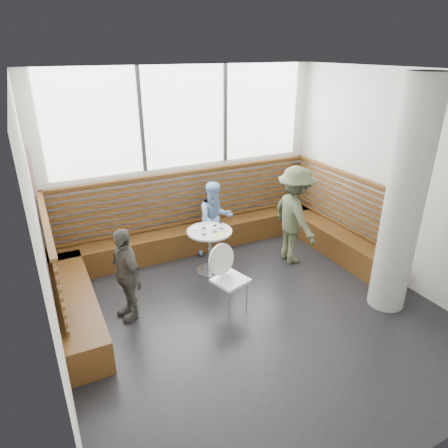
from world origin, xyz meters
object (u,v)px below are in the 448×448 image
concrete_column (404,201)px  child_left (126,274)px  child_back (215,219)px  cafe_chair (228,272)px  adult_man (295,216)px  cafe_table (210,242)px

concrete_column → child_left: bearing=158.0°
concrete_column → child_left: 3.81m
child_back → child_left: 2.19m
child_back → cafe_chair: bearing=-104.7°
cafe_chair → child_left: (-1.33, 0.41, 0.10)m
child_left → concrete_column: bearing=57.1°
concrete_column → child_left: (-3.43, 1.38, -0.94)m
adult_man → cafe_chair: bearing=118.2°
cafe_chair → adult_man: size_ratio=0.56×
concrete_column → child_back: 3.11m
concrete_column → child_back: concrete_column is taller
child_left → child_back: bearing=110.6°
concrete_column → child_back: (-1.56, 2.53, -0.93)m
cafe_table → cafe_chair: (-0.18, -1.00, 0.02)m
cafe_table → cafe_chair: cafe_chair is taller
concrete_column → adult_man: concrete_column is taller
cafe_chair → child_left: bearing=146.1°
adult_man → cafe_table: bearing=83.3°
concrete_column → cafe_table: bearing=134.2°
cafe_chair → concrete_column: bearing=-41.4°
cafe_table → child_back: 0.67m
cafe_table → cafe_chair: 1.02m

